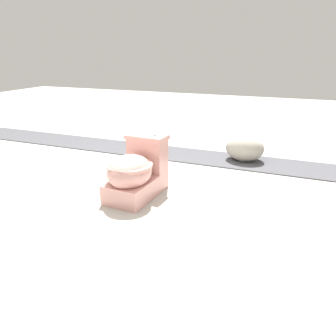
% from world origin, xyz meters
% --- Properties ---
extents(ground_plane, '(14.00, 14.00, 0.00)m').
position_xyz_m(ground_plane, '(0.00, 0.00, 0.00)').
color(ground_plane, '#B7B2A8').
extents(gravel_strip, '(0.56, 8.00, 0.01)m').
position_xyz_m(gravel_strip, '(-1.27, 0.50, 0.01)').
color(gravel_strip, '#4C4C51').
rests_on(gravel_strip, ground).
extents(toilet, '(0.65, 0.42, 0.52)m').
position_xyz_m(toilet, '(0.00, 0.23, 0.22)').
color(toilet, '#E09E93').
rests_on(toilet, ground).
extents(boulder_near, '(0.40, 0.47, 0.31)m').
position_xyz_m(boulder_near, '(-1.33, 0.96, 0.15)').
color(boulder_near, '#ADA899').
rests_on(boulder_near, ground).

